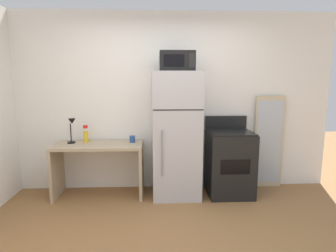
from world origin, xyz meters
TOP-DOWN VIEW (x-y plane):
  - ground_plane at (0.00, 0.00)m, footprint 12.00×12.00m
  - wall_back_white at (0.00, 1.70)m, footprint 5.00×0.10m
  - desk at (-0.92, 1.36)m, footprint 1.23×0.53m
  - desk_lamp at (-1.29, 1.43)m, footprint 0.14×0.12m
  - spray_bottle at (-1.12, 1.48)m, footprint 0.06×0.06m
  - coffee_mug at (-0.46, 1.44)m, footprint 0.08×0.08m
  - refrigerator at (0.17, 1.33)m, footprint 0.66×0.62m
  - microwave at (0.17, 1.31)m, footprint 0.46×0.35m
  - oven_range at (0.93, 1.33)m, footprint 0.62×0.61m
  - leaning_mirror at (1.59, 1.59)m, footprint 0.44×0.03m

SIDE VIEW (x-z plane):
  - ground_plane at x=0.00m, z-range 0.00..0.00m
  - oven_range at x=0.93m, z-range -0.08..1.02m
  - desk at x=-0.92m, z-range 0.15..0.90m
  - leaning_mirror at x=1.59m, z-range 0.00..1.40m
  - coffee_mug at x=-0.46m, z-range 0.75..0.84m
  - spray_bottle at x=-1.12m, z-range 0.72..0.97m
  - refrigerator at x=0.17m, z-range 0.00..1.75m
  - desk_lamp at x=-1.29m, z-range 0.81..1.17m
  - wall_back_white at x=0.00m, z-range 0.00..2.60m
  - microwave at x=0.17m, z-range 1.75..2.01m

